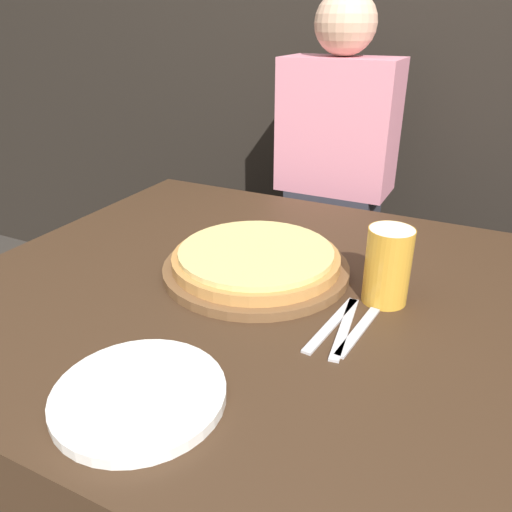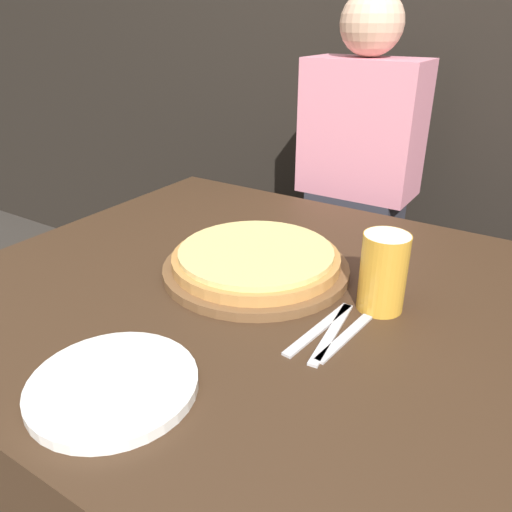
{
  "view_description": "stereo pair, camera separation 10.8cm",
  "coord_description": "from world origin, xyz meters",
  "px_view_note": "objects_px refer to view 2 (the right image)",
  "views": [
    {
      "loc": [
        0.38,
        -0.82,
        1.27
      ],
      "look_at": [
        -0.06,
        0.05,
        0.81
      ],
      "focal_mm": 35.0,
      "sensor_mm": 36.0,
      "label": 1
    },
    {
      "loc": [
        0.47,
        -0.77,
        1.27
      ],
      "look_at": [
        -0.06,
        0.05,
        0.81
      ],
      "focal_mm": 35.0,
      "sensor_mm": 36.0,
      "label": 2
    }
  ],
  "objects_px": {
    "beer_glass": "(384,269)",
    "dinner_plate": "(113,385)",
    "pizza_on_board": "(256,262)",
    "diner_person": "(354,214)",
    "dinner_knife": "(332,333)",
    "spoon": "(345,337)",
    "fork": "(319,329)"
  },
  "relations": [
    {
      "from": "beer_glass",
      "to": "dinner_plate",
      "type": "xyz_separation_m",
      "value": [
        -0.25,
        -0.45,
        -0.07
      ]
    },
    {
      "from": "beer_glass",
      "to": "diner_person",
      "type": "relative_size",
      "value": 0.11
    },
    {
      "from": "pizza_on_board",
      "to": "diner_person",
      "type": "relative_size",
      "value": 0.3
    },
    {
      "from": "beer_glass",
      "to": "spoon",
      "type": "height_order",
      "value": "beer_glass"
    },
    {
      "from": "pizza_on_board",
      "to": "dinner_knife",
      "type": "relative_size",
      "value": 1.97
    },
    {
      "from": "pizza_on_board",
      "to": "spoon",
      "type": "distance_m",
      "value": 0.3
    },
    {
      "from": "beer_glass",
      "to": "dinner_knife",
      "type": "xyz_separation_m",
      "value": [
        -0.04,
        -0.13,
        -0.08
      ]
    },
    {
      "from": "dinner_plate",
      "to": "pizza_on_board",
      "type": "bearing_deg",
      "value": 93.55
    },
    {
      "from": "fork",
      "to": "diner_person",
      "type": "bearing_deg",
      "value": 107.98
    },
    {
      "from": "spoon",
      "to": "diner_person",
      "type": "xyz_separation_m",
      "value": [
        -0.32,
        0.83,
        -0.1
      ]
    },
    {
      "from": "dinner_knife",
      "to": "diner_person",
      "type": "xyz_separation_m",
      "value": [
        -0.3,
        0.83,
        -0.1
      ]
    },
    {
      "from": "beer_glass",
      "to": "fork",
      "type": "xyz_separation_m",
      "value": [
        -0.06,
        -0.13,
        -0.08
      ]
    },
    {
      "from": "beer_glass",
      "to": "fork",
      "type": "height_order",
      "value": "beer_glass"
    },
    {
      "from": "dinner_knife",
      "to": "spoon",
      "type": "relative_size",
      "value": 1.17
    },
    {
      "from": "beer_glass",
      "to": "pizza_on_board",
      "type": "bearing_deg",
      "value": -178.95
    },
    {
      "from": "dinner_plate",
      "to": "fork",
      "type": "height_order",
      "value": "dinner_plate"
    },
    {
      "from": "dinner_knife",
      "to": "spoon",
      "type": "xyz_separation_m",
      "value": [
        0.02,
        0.0,
        0.0
      ]
    },
    {
      "from": "dinner_plate",
      "to": "spoon",
      "type": "xyz_separation_m",
      "value": [
        0.24,
        0.31,
        -0.01
      ]
    },
    {
      "from": "beer_glass",
      "to": "fork",
      "type": "relative_size",
      "value": 0.74
    },
    {
      "from": "spoon",
      "to": "dinner_plate",
      "type": "bearing_deg",
      "value": -127.45
    },
    {
      "from": "dinner_plate",
      "to": "beer_glass",
      "type": "bearing_deg",
      "value": 60.36
    },
    {
      "from": "fork",
      "to": "spoon",
      "type": "xyz_separation_m",
      "value": [
        0.05,
        0.0,
        0.0
      ]
    },
    {
      "from": "dinner_knife",
      "to": "spoon",
      "type": "bearing_deg",
      "value": 0.0
    },
    {
      "from": "dinner_plate",
      "to": "fork",
      "type": "bearing_deg",
      "value": 58.76
    },
    {
      "from": "fork",
      "to": "dinner_plate",
      "type": "bearing_deg",
      "value": -121.24
    },
    {
      "from": "fork",
      "to": "dinner_knife",
      "type": "xyz_separation_m",
      "value": [
        0.02,
        0.0,
        0.0
      ]
    },
    {
      "from": "beer_glass",
      "to": "dinner_knife",
      "type": "bearing_deg",
      "value": -106.23
    },
    {
      "from": "dinner_plate",
      "to": "dinner_knife",
      "type": "height_order",
      "value": "dinner_plate"
    },
    {
      "from": "dinner_plate",
      "to": "spoon",
      "type": "relative_size",
      "value": 1.46
    },
    {
      "from": "fork",
      "to": "beer_glass",
      "type": "bearing_deg",
      "value": 64.36
    },
    {
      "from": "beer_glass",
      "to": "diner_person",
      "type": "xyz_separation_m",
      "value": [
        -0.33,
        0.7,
        -0.18
      ]
    },
    {
      "from": "pizza_on_board",
      "to": "fork",
      "type": "relative_size",
      "value": 1.97
    }
  ]
}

